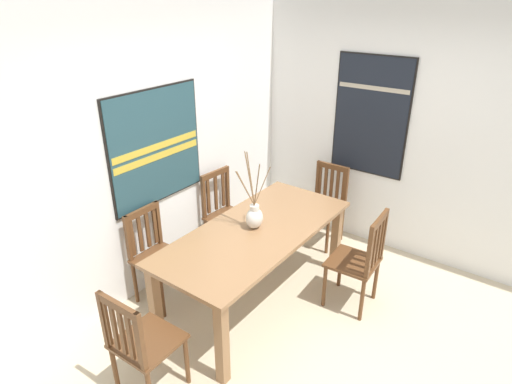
{
  "coord_description": "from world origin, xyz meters",
  "views": [
    {
      "loc": [
        -2.54,
        -1.16,
        2.7
      ],
      "look_at": [
        0.23,
        0.89,
        1.08
      ],
      "focal_mm": 30.37,
      "sensor_mm": 36.0,
      "label": 1
    }
  ],
  "objects_px": {
    "centerpiece_vase": "(254,216)",
    "chair_3": "(141,342)",
    "painting_on_side_wall": "(371,116)",
    "chair_0": "(325,202)",
    "chair_4": "(156,254)",
    "chair_1": "(225,213)",
    "dining_table": "(256,240)",
    "chair_2": "(360,260)",
    "painting_on_back_wall": "(156,147)"
  },
  "relations": [
    {
      "from": "dining_table",
      "to": "chair_0",
      "type": "xyz_separation_m",
      "value": [
        1.37,
        0.03,
        -0.18
      ]
    },
    {
      "from": "dining_table",
      "to": "chair_2",
      "type": "height_order",
      "value": "chair_2"
    },
    {
      "from": "chair_3",
      "to": "painting_on_back_wall",
      "type": "distance_m",
      "value": 1.74
    },
    {
      "from": "dining_table",
      "to": "centerpiece_vase",
      "type": "height_order",
      "value": "centerpiece_vase"
    },
    {
      "from": "chair_0",
      "to": "chair_4",
      "type": "height_order",
      "value": "chair_4"
    },
    {
      "from": "centerpiece_vase",
      "to": "chair_4",
      "type": "relative_size",
      "value": 0.77
    },
    {
      "from": "painting_on_back_wall",
      "to": "chair_2",
      "type": "bearing_deg",
      "value": -68.46
    },
    {
      "from": "chair_0",
      "to": "painting_on_side_wall",
      "type": "height_order",
      "value": "painting_on_side_wall"
    },
    {
      "from": "chair_0",
      "to": "chair_2",
      "type": "height_order",
      "value": "chair_2"
    },
    {
      "from": "centerpiece_vase",
      "to": "painting_on_side_wall",
      "type": "distance_m",
      "value": 1.78
    },
    {
      "from": "chair_1",
      "to": "chair_3",
      "type": "height_order",
      "value": "chair_1"
    },
    {
      "from": "chair_1",
      "to": "painting_on_side_wall",
      "type": "relative_size",
      "value": 0.75
    },
    {
      "from": "chair_4",
      "to": "painting_on_back_wall",
      "type": "xyz_separation_m",
      "value": [
        0.31,
        0.21,
        0.91
      ]
    },
    {
      "from": "painting_on_back_wall",
      "to": "painting_on_side_wall",
      "type": "bearing_deg",
      "value": -34.28
    },
    {
      "from": "chair_2",
      "to": "chair_0",
      "type": "bearing_deg",
      "value": 43.22
    },
    {
      "from": "chair_0",
      "to": "chair_4",
      "type": "distance_m",
      "value": 2.02
    },
    {
      "from": "chair_0",
      "to": "chair_1",
      "type": "xyz_separation_m",
      "value": [
        -0.89,
        0.75,
        0.0
      ]
    },
    {
      "from": "chair_1",
      "to": "painting_on_back_wall",
      "type": "xyz_separation_m",
      "value": [
        -0.68,
        0.22,
        0.91
      ]
    },
    {
      "from": "chair_3",
      "to": "painting_on_side_wall",
      "type": "xyz_separation_m",
      "value": [
        2.99,
        -0.3,
        0.98
      ]
    },
    {
      "from": "chair_3",
      "to": "painting_on_side_wall",
      "type": "bearing_deg",
      "value": -5.73
    },
    {
      "from": "painting_on_back_wall",
      "to": "chair_3",
      "type": "bearing_deg",
      "value": -139.19
    },
    {
      "from": "chair_0",
      "to": "painting_on_side_wall",
      "type": "bearing_deg",
      "value": -45.55
    },
    {
      "from": "chair_3",
      "to": "chair_1",
      "type": "bearing_deg",
      "value": 22.7
    },
    {
      "from": "chair_2",
      "to": "painting_on_back_wall",
      "type": "bearing_deg",
      "value": 111.54
    },
    {
      "from": "dining_table",
      "to": "painting_on_side_wall",
      "type": "height_order",
      "value": "painting_on_side_wall"
    },
    {
      "from": "chair_1",
      "to": "chair_4",
      "type": "height_order",
      "value": "chair_1"
    },
    {
      "from": "chair_2",
      "to": "chair_3",
      "type": "xyz_separation_m",
      "value": [
        -1.82,
        0.8,
        -0.01
      ]
    },
    {
      "from": "painting_on_side_wall",
      "to": "centerpiece_vase",
      "type": "bearing_deg",
      "value": 169.15
    },
    {
      "from": "chair_1",
      "to": "painting_on_back_wall",
      "type": "bearing_deg",
      "value": 162.11
    },
    {
      "from": "dining_table",
      "to": "chair_0",
      "type": "height_order",
      "value": "chair_0"
    },
    {
      "from": "chair_3",
      "to": "chair_4",
      "type": "relative_size",
      "value": 1.01
    },
    {
      "from": "chair_1",
      "to": "centerpiece_vase",
      "type": "bearing_deg",
      "value": -121.96
    },
    {
      "from": "centerpiece_vase",
      "to": "chair_0",
      "type": "relative_size",
      "value": 0.77
    },
    {
      "from": "chair_1",
      "to": "painting_on_side_wall",
      "type": "bearing_deg",
      "value": -41.53
    },
    {
      "from": "centerpiece_vase",
      "to": "chair_2",
      "type": "relative_size",
      "value": 0.72
    },
    {
      "from": "centerpiece_vase",
      "to": "chair_4",
      "type": "xyz_separation_m",
      "value": [
        -0.52,
        0.74,
        -0.41
      ]
    },
    {
      "from": "chair_3",
      "to": "dining_table",
      "type": "bearing_deg",
      "value": -0.8
    },
    {
      "from": "chair_2",
      "to": "chair_4",
      "type": "relative_size",
      "value": 1.06
    },
    {
      "from": "painting_on_side_wall",
      "to": "chair_2",
      "type": "bearing_deg",
      "value": -156.66
    },
    {
      "from": "dining_table",
      "to": "painting_on_back_wall",
      "type": "bearing_deg",
      "value": 101.2
    },
    {
      "from": "centerpiece_vase",
      "to": "chair_3",
      "type": "height_order",
      "value": "centerpiece_vase"
    },
    {
      "from": "painting_on_back_wall",
      "to": "painting_on_side_wall",
      "type": "xyz_separation_m",
      "value": [
        1.86,
        -1.27,
        0.08
      ]
    },
    {
      "from": "centerpiece_vase",
      "to": "dining_table",
      "type": "bearing_deg",
      "value": -119.81
    },
    {
      "from": "chair_1",
      "to": "painting_on_side_wall",
      "type": "height_order",
      "value": "painting_on_side_wall"
    },
    {
      "from": "chair_4",
      "to": "painting_on_side_wall",
      "type": "bearing_deg",
      "value": -26.01
    },
    {
      "from": "chair_2",
      "to": "chair_3",
      "type": "relative_size",
      "value": 1.05
    },
    {
      "from": "centerpiece_vase",
      "to": "chair_0",
      "type": "xyz_separation_m",
      "value": [
        1.35,
        -0.01,
        -0.4
      ]
    },
    {
      "from": "dining_table",
      "to": "painting_on_side_wall",
      "type": "distance_m",
      "value": 1.88
    },
    {
      "from": "dining_table",
      "to": "chair_3",
      "type": "relative_size",
      "value": 2.13
    },
    {
      "from": "chair_2",
      "to": "chair_1",
      "type": "bearing_deg",
      "value": 90.9
    }
  ]
}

